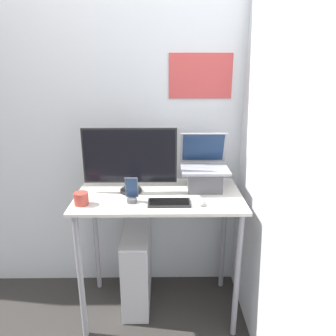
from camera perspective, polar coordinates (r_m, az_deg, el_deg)
The scene contains 10 objects.
wall_back at distance 2.41m, azimuth -1.53°, elevation 7.60°, with size 6.00×0.06×2.60m.
wall_side_right at distance 1.85m, azimuth 18.02°, elevation 3.44°, with size 0.05×6.00×2.60m.
desk at distance 2.21m, azimuth -1.56°, elevation -7.80°, with size 1.08×0.59×0.91m.
laptop at distance 2.21m, azimuth 6.37°, elevation -1.13°, with size 0.32×0.29×0.37m.
monitor at distance 2.13m, azimuth -6.65°, elevation 1.44°, with size 0.61×0.14×0.43m.
keyboard at distance 2.01m, azimuth 0.21°, elevation -6.05°, with size 0.26×0.13×0.02m.
mouse at distance 2.00m, azimuth 5.92°, elevation -6.02°, with size 0.04×0.07×0.03m.
cell_phone at distance 2.03m, azimuth -6.34°, elevation -4.52°, with size 0.08×0.06×0.16m.
computer_tower at distance 2.54m, azimuth -5.41°, elevation -16.72°, with size 0.19×0.51×0.59m.
mug at distance 2.06m, azimuth -14.87°, elevation -5.18°, with size 0.09×0.09×0.08m.
Camera 1 is at (0.03, -1.69, 1.74)m, focal length 35.00 mm.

